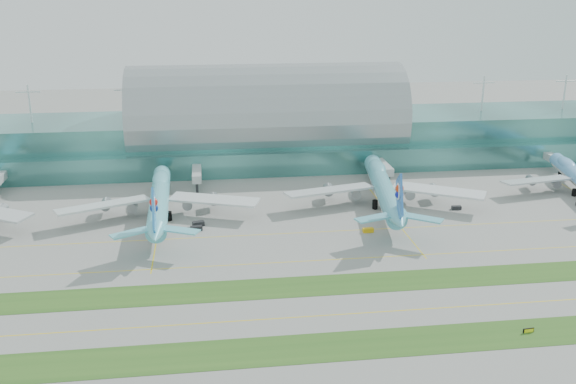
{
  "coord_description": "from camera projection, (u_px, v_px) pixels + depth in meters",
  "views": [
    {
      "loc": [
        -26.5,
        -149.5,
        76.49
      ],
      "look_at": [
        0.0,
        55.0,
        9.0
      ],
      "focal_mm": 40.0,
      "sensor_mm": 36.0,
      "label": 1
    }
  ],
  "objects": [
    {
      "name": "grass_strip_far",
      "position": [
        314.0,
        286.0,
        169.81
      ],
      "size": [
        420.0,
        12.0,
        0.08
      ],
      "primitive_type": "cube",
      "color": "#2D591E",
      "rests_on": "ground"
    },
    {
      "name": "taxiway_sign_east",
      "position": [
        528.0,
        330.0,
        146.94
      ],
      "size": [
        2.73,
        0.57,
        1.15
      ],
      "rotation": [
        0.0,
        0.0,
        0.09
      ],
      "color": "black",
      "rests_on": "ground"
    },
    {
      "name": "gse_e",
      "position": [
        368.0,
        230.0,
        206.09
      ],
      "size": [
        3.5,
        1.84,
        1.41
      ],
      "primitive_type": "cube",
      "rotation": [
        0.0,
        0.0,
        0.08
      ],
      "color": "#E3A80D",
      "rests_on": "ground"
    },
    {
      "name": "taxiline_b",
      "position": [
        325.0,
        315.0,
        154.74
      ],
      "size": [
        420.0,
        0.35,
        0.01
      ],
      "primitive_type": "cube",
      "color": "yellow",
      "rests_on": "ground"
    },
    {
      "name": "airliner_c",
      "position": [
        383.0,
        186.0,
        230.06
      ],
      "size": [
        70.99,
        81.23,
        22.39
      ],
      "rotation": [
        0.0,
        0.0,
        -0.14
      ],
      "color": "#5BB7C9",
      "rests_on": "ground"
    },
    {
      "name": "terminal",
      "position": [
        267.0,
        130.0,
        284.9
      ],
      "size": [
        340.0,
        69.1,
        36.0
      ],
      "color": "#3D7A75",
      "rests_on": "ground"
    },
    {
      "name": "gse_f",
      "position": [
        456.0,
        208.0,
        227.0
      ],
      "size": [
        3.37,
        1.72,
        1.22
      ],
      "primitive_type": "cube",
      "rotation": [
        0.0,
        0.0,
        -0.05
      ],
      "color": "black",
      "rests_on": "ground"
    },
    {
      "name": "airliner_b",
      "position": [
        159.0,
        198.0,
        218.45
      ],
      "size": [
        68.35,
        77.51,
        21.35
      ],
      "rotation": [
        0.0,
        0.0,
        0.03
      ],
      "color": "#62C8D8",
      "rests_on": "ground"
    },
    {
      "name": "grass_strip_near",
      "position": [
        336.0,
        346.0,
        141.53
      ],
      "size": [
        420.0,
        12.0,
        0.08
      ],
      "primitive_type": "cube",
      "color": "#2D591E",
      "rests_on": "ground"
    },
    {
      "name": "gse_d",
      "position": [
        196.0,
        228.0,
        207.39
      ],
      "size": [
        4.03,
        2.42,
        1.57
      ],
      "primitive_type": "cube",
      "rotation": [
        0.0,
        0.0,
        0.19
      ],
      "color": "black",
      "rests_on": "ground"
    },
    {
      "name": "ground",
      "position": [
        315.0,
        289.0,
        167.94
      ],
      "size": [
        700.0,
        700.0,
        0.0
      ],
      "primitive_type": "plane",
      "color": "gray",
      "rests_on": "ground"
    },
    {
      "name": "taxiline_c",
      "position": [
        304.0,
        261.0,
        184.9
      ],
      "size": [
        420.0,
        0.35,
        0.01
      ],
      "primitive_type": "cube",
      "color": "yellow",
      "rests_on": "ground"
    },
    {
      "name": "taxiline_d",
      "position": [
        294.0,
        233.0,
        205.64
      ],
      "size": [
        420.0,
        0.35,
        0.01
      ],
      "primitive_type": "cube",
      "color": "yellow",
      "rests_on": "ground"
    },
    {
      "name": "gse_c",
      "position": [
        198.0,
        224.0,
        211.39
      ],
      "size": [
        4.18,
        2.8,
        1.55
      ],
      "primitive_type": "cube",
      "rotation": [
        0.0,
        0.0,
        0.25
      ],
      "color": "black",
      "rests_on": "ground"
    }
  ]
}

